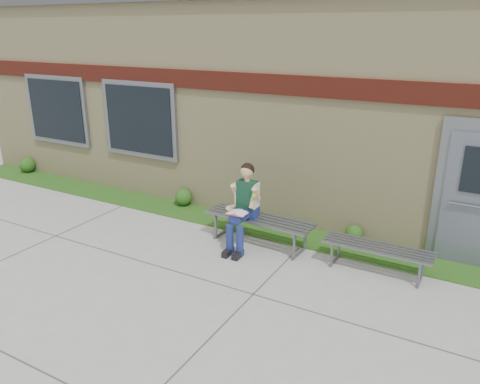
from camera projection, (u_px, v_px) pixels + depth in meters
The scene contains 9 objects.
ground at pixel (174, 293), 6.59m from camera, with size 80.00×80.00×0.00m, color #9E9E99.
grass_strip at pixel (258, 227), 8.73m from camera, with size 16.00×0.80×0.02m, color #144312.
school_building at pixel (325, 93), 10.83m from camera, with size 16.20×6.22×4.20m.
bench_left at pixel (259, 223), 7.96m from camera, with size 1.93×0.63×0.50m.
bench_right at pixel (377, 252), 7.06m from camera, with size 1.62×0.45×0.42m.
girl at pixel (244, 205), 7.75m from camera, with size 0.52×0.85×1.44m.
shrub_west at pixel (27, 165), 11.98m from camera, with size 0.39×0.39×0.39m, color #144312.
shrub_mid at pixel (183, 197), 9.73m from camera, with size 0.35×0.35×0.35m, color #144312.
shrub_east at pixel (354, 233), 8.09m from camera, with size 0.30×0.30×0.30m, color #144312.
Camera 1 is at (3.61, -4.57, 3.53)m, focal length 35.00 mm.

